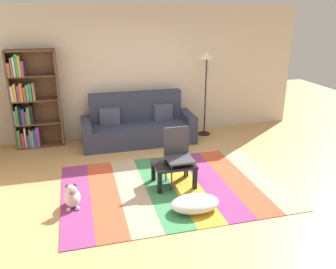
{
  "coord_description": "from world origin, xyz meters",
  "views": [
    {
      "loc": [
        -1.44,
        -4.71,
        2.63
      ],
      "look_at": [
        -0.03,
        0.55,
        0.65
      ],
      "focal_mm": 37.55,
      "sensor_mm": 36.0,
      "label": 1
    }
  ],
  "objects_px": {
    "standing_lamp": "(207,66)",
    "tv_remote": "(166,162)",
    "pouf": "(195,204)",
    "dog": "(72,197)",
    "coffee_table": "(174,167)",
    "folding_chair": "(178,151)",
    "bookshelf": "(30,103)",
    "couch": "(138,126)"
  },
  "relations": [
    {
      "from": "standing_lamp",
      "to": "tv_remote",
      "type": "xyz_separation_m",
      "value": [
        -1.4,
        -2.05,
        -1.1
      ]
    },
    {
      "from": "pouf",
      "to": "dog",
      "type": "bearing_deg",
      "value": 161.81
    },
    {
      "from": "coffee_table",
      "to": "folding_chair",
      "type": "height_order",
      "value": "folding_chair"
    },
    {
      "from": "bookshelf",
      "to": "standing_lamp",
      "type": "distance_m",
      "value": 3.58
    },
    {
      "from": "couch",
      "to": "tv_remote",
      "type": "distance_m",
      "value": 1.97
    },
    {
      "from": "couch",
      "to": "bookshelf",
      "type": "xyz_separation_m",
      "value": [
        -2.05,
        0.28,
        0.55
      ]
    },
    {
      "from": "tv_remote",
      "to": "coffee_table",
      "type": "bearing_deg",
      "value": 21.66
    },
    {
      "from": "couch",
      "to": "pouf",
      "type": "distance_m",
      "value": 2.82
    },
    {
      "from": "bookshelf",
      "to": "standing_lamp",
      "type": "bearing_deg",
      "value": -3.32
    },
    {
      "from": "bookshelf",
      "to": "folding_chair",
      "type": "xyz_separation_m",
      "value": [
        2.32,
        -2.22,
        -0.36
      ]
    },
    {
      "from": "coffee_table",
      "to": "pouf",
      "type": "distance_m",
      "value": 0.82
    },
    {
      "from": "bookshelf",
      "to": "dog",
      "type": "height_order",
      "value": "bookshelf"
    },
    {
      "from": "standing_lamp",
      "to": "dog",
      "type": "bearing_deg",
      "value": -140.24
    },
    {
      "from": "couch",
      "to": "folding_chair",
      "type": "relative_size",
      "value": 2.51
    },
    {
      "from": "coffee_table",
      "to": "tv_remote",
      "type": "bearing_deg",
      "value": 167.44
    },
    {
      "from": "tv_remote",
      "to": "couch",
      "type": "bearing_deg",
      "value": 126.48
    },
    {
      "from": "couch",
      "to": "pouf",
      "type": "bearing_deg",
      "value": -84.52
    },
    {
      "from": "pouf",
      "to": "folding_chair",
      "type": "bearing_deg",
      "value": 89.63
    },
    {
      "from": "bookshelf",
      "to": "folding_chair",
      "type": "bearing_deg",
      "value": -43.73
    },
    {
      "from": "coffee_table",
      "to": "folding_chair",
      "type": "relative_size",
      "value": 0.7
    },
    {
      "from": "bookshelf",
      "to": "dog",
      "type": "bearing_deg",
      "value": -74.57
    },
    {
      "from": "pouf",
      "to": "folding_chair",
      "type": "relative_size",
      "value": 0.75
    },
    {
      "from": "standing_lamp",
      "to": "tv_remote",
      "type": "bearing_deg",
      "value": -124.22
    },
    {
      "from": "couch",
      "to": "dog",
      "type": "distance_m",
      "value": 2.64
    },
    {
      "from": "coffee_table",
      "to": "folding_chair",
      "type": "distance_m",
      "value": 0.25
    },
    {
      "from": "folding_chair",
      "to": "pouf",
      "type": "bearing_deg",
      "value": -42.29
    },
    {
      "from": "couch",
      "to": "standing_lamp",
      "type": "relative_size",
      "value": 1.27
    },
    {
      "from": "coffee_table",
      "to": "dog",
      "type": "distance_m",
      "value": 1.56
    },
    {
      "from": "standing_lamp",
      "to": "bookshelf",
      "type": "bearing_deg",
      "value": 176.68
    },
    {
      "from": "couch",
      "to": "tv_remote",
      "type": "relative_size",
      "value": 15.07
    },
    {
      "from": "couch",
      "to": "pouf",
      "type": "xyz_separation_m",
      "value": [
        0.27,
        -2.79,
        -0.23
      ]
    },
    {
      "from": "coffee_table",
      "to": "bookshelf",
      "type": "bearing_deg",
      "value": 134.43
    },
    {
      "from": "couch",
      "to": "coffee_table",
      "type": "height_order",
      "value": "couch"
    },
    {
      "from": "bookshelf",
      "to": "coffee_table",
      "type": "height_order",
      "value": "bookshelf"
    },
    {
      "from": "standing_lamp",
      "to": "folding_chair",
      "type": "bearing_deg",
      "value": -120.75
    },
    {
      "from": "dog",
      "to": "tv_remote",
      "type": "bearing_deg",
      "value": 11.62
    },
    {
      "from": "couch",
      "to": "pouf",
      "type": "height_order",
      "value": "couch"
    },
    {
      "from": "pouf",
      "to": "tv_remote",
      "type": "height_order",
      "value": "tv_remote"
    },
    {
      "from": "folding_chair",
      "to": "couch",
      "type": "bearing_deg",
      "value": 146.13
    },
    {
      "from": "bookshelf",
      "to": "coffee_table",
      "type": "xyz_separation_m",
      "value": [
        2.24,
        -2.28,
        -0.59
      ]
    },
    {
      "from": "bookshelf",
      "to": "tv_remote",
      "type": "distance_m",
      "value": 3.14
    },
    {
      "from": "pouf",
      "to": "bookshelf",
      "type": "bearing_deg",
      "value": 126.95
    }
  ]
}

